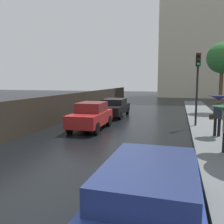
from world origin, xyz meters
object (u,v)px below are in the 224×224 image
at_px(car_black_near_kerb, 114,107).
at_px(traffic_light, 198,76).
at_px(car_red_far_ahead, 91,116).
at_px(pedestrian_with_umbrella_far, 218,106).
at_px(street_tree_far, 222,58).
at_px(car_blue_mid_road, 150,199).

xyz_separation_m(car_black_near_kerb, traffic_light, (5.89, -3.20, 2.36)).
distance_m(car_black_near_kerb, car_red_far_ahead, 5.29).
distance_m(car_red_far_ahead, traffic_light, 6.62).
bearing_deg(car_black_near_kerb, traffic_light, 150.93).
relative_size(car_black_near_kerb, traffic_light, 1.01).
relative_size(car_black_near_kerb, pedestrian_with_umbrella_far, 2.18).
relative_size(car_black_near_kerb, car_red_far_ahead, 1.08).
distance_m(pedestrian_with_umbrella_far, street_tree_far, 10.24).
xyz_separation_m(car_blue_mid_road, traffic_light, (1.44, 11.11, 2.32)).
xyz_separation_m(car_red_far_ahead, traffic_light, (5.85, 2.10, 2.29)).
relative_size(car_blue_mid_road, street_tree_far, 0.76).
distance_m(car_blue_mid_road, car_red_far_ahead, 10.04).
height_order(car_blue_mid_road, car_red_far_ahead, car_red_far_ahead).
relative_size(car_blue_mid_road, pedestrian_with_umbrella_far, 2.32).
xyz_separation_m(car_black_near_kerb, pedestrian_with_umbrella_far, (6.70, -5.88, 0.89)).
bearing_deg(pedestrian_with_umbrella_far, car_red_far_ahead, 4.15).
xyz_separation_m(car_blue_mid_road, car_red_far_ahead, (-4.41, 9.02, 0.04)).
bearing_deg(car_red_far_ahead, street_tree_far, -133.49).
relative_size(car_red_far_ahead, traffic_light, 0.93).
bearing_deg(traffic_light, car_red_far_ahead, -160.29).
xyz_separation_m(car_red_far_ahead, pedestrian_with_umbrella_far, (6.66, -0.58, 0.82)).
height_order(car_black_near_kerb, street_tree_far, street_tree_far).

